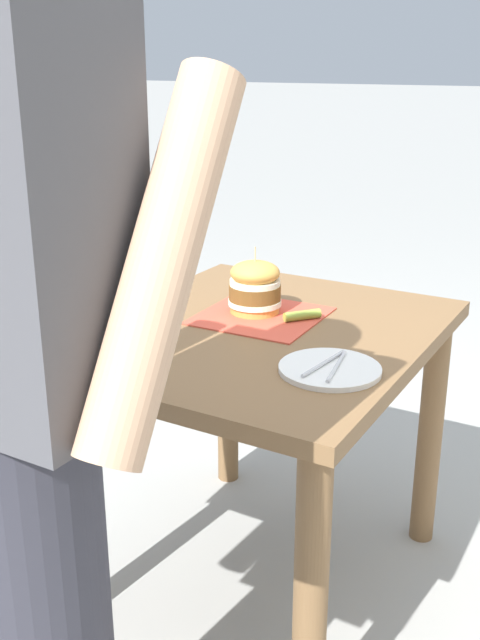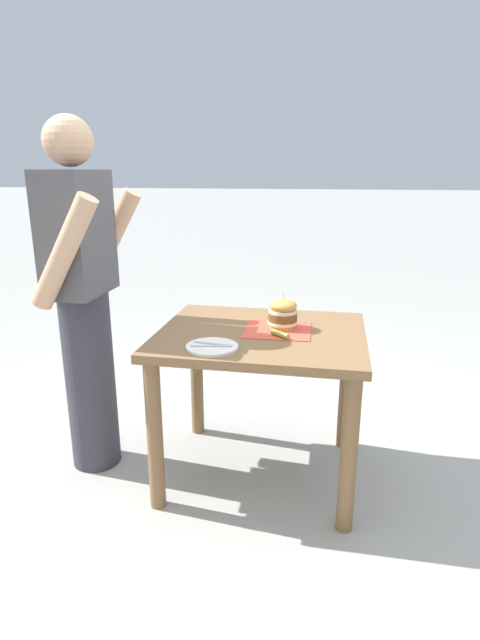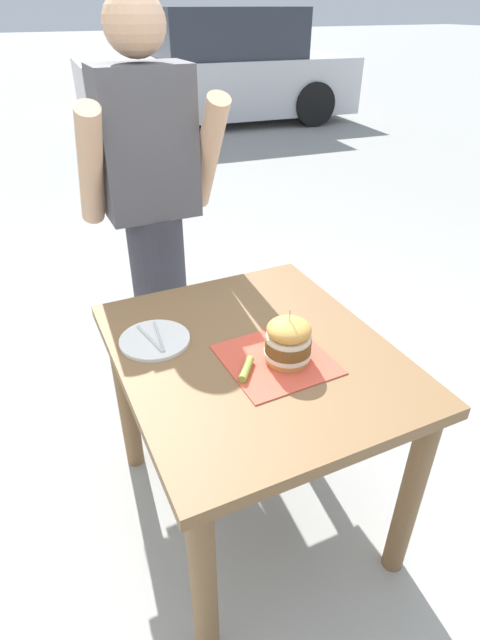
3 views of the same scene
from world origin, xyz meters
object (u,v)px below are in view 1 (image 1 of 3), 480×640
Objects in this scene: sandwich at (255,287)px; side_plate_with_forks at (330,369)px; pickle_spear at (302,315)px; diner_across_table at (17,413)px; patio_table at (260,378)px.

sandwich reaches higher than side_plate_with_forks.
side_plate_with_forks is at bearing 125.83° from pickle_spear.
pickle_spear is 0.95m from diner_across_table.
diner_across_table is (-0.12, 0.94, 0.07)m from sandwich.
diner_across_table reaches higher than patio_table.
pickle_spear is at bearing -91.19° from diner_across_table.
patio_table is 0.56× the size of diner_across_table.
sandwich is 0.10× the size of diner_across_table.
sandwich is at bearing -54.39° from patio_table.
side_plate_with_forks is (-0.33, 0.26, -0.07)m from sandwich.
diner_across_table is (0.02, 0.94, 0.12)m from pickle_spear.
side_plate_with_forks is at bearing 141.39° from sandwich.
diner_across_table is at bearing 97.07° from sandwich.
diner_across_table is (-0.05, 0.84, 0.28)m from patio_table.
side_plate_with_forks is (-0.19, 0.26, -0.01)m from pickle_spear.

